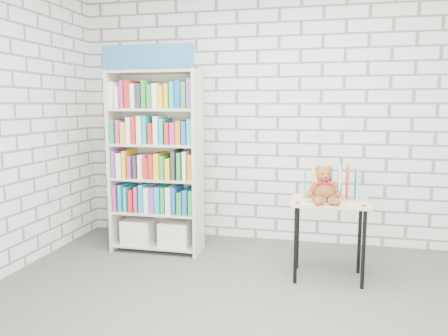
# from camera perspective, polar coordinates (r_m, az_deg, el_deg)

# --- Properties ---
(ground) EXTENTS (4.50, 4.50, 0.00)m
(ground) POSITION_cam_1_polar(r_m,az_deg,el_deg) (3.28, 2.85, -19.56)
(ground) COLOR #434D41
(ground) RESTS_ON ground
(room_shell) EXTENTS (4.52, 4.02, 2.81)m
(room_shell) POSITION_cam_1_polar(r_m,az_deg,el_deg) (2.91, 3.11, 13.22)
(room_shell) COLOR silver
(room_shell) RESTS_ON ground
(bookshelf) EXTENTS (0.94, 0.37, 2.11)m
(bookshelf) POSITION_cam_1_polar(r_m,az_deg,el_deg) (4.57, -8.83, 0.99)
(bookshelf) COLOR beige
(bookshelf) RESTS_ON ground
(display_table) EXTENTS (0.67, 0.47, 0.71)m
(display_table) POSITION_cam_1_polar(r_m,az_deg,el_deg) (3.94, 13.63, -5.50)
(display_table) COLOR tan
(display_table) RESTS_ON ground
(table_books) EXTENTS (0.46, 0.21, 0.27)m
(table_books) POSITION_cam_1_polar(r_m,az_deg,el_deg) (4.00, 13.70, -1.84)
(table_books) COLOR #2AB8A6
(table_books) RESTS_ON display_table
(teddy_bear) EXTENTS (0.29, 0.28, 0.32)m
(teddy_bear) POSITION_cam_1_polar(r_m,az_deg,el_deg) (3.79, 12.92, -2.51)
(teddy_bear) COLOR brown
(teddy_bear) RESTS_ON display_table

